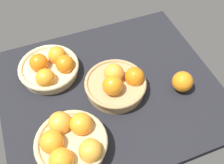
% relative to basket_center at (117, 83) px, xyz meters
% --- Properties ---
extents(market_tray, '(0.84, 0.72, 0.03)m').
position_rel_basket_center_xyz_m(market_tray, '(0.02, -0.01, -0.06)').
color(market_tray, black).
rests_on(market_tray, ground).
extents(basket_center, '(0.24, 0.24, 0.11)m').
position_rel_basket_center_xyz_m(basket_center, '(0.00, 0.00, 0.00)').
color(basket_center, tan).
rests_on(basket_center, market_tray).
extents(basket_near_right, '(0.24, 0.24, 0.10)m').
position_rel_basket_center_xyz_m(basket_near_right, '(0.22, -0.17, -0.00)').
color(basket_near_right, '#D3BC8C').
rests_on(basket_near_right, market_tray).
extents(basket_far_right, '(0.24, 0.24, 0.11)m').
position_rel_basket_center_xyz_m(basket_far_right, '(0.23, 0.18, 0.01)').
color(basket_far_right, tan).
rests_on(basket_far_right, market_tray).
extents(loose_orange_front_gap, '(0.08, 0.08, 0.08)m').
position_rel_basket_center_xyz_m(loose_orange_front_gap, '(-0.24, 0.08, -0.00)').
color(loose_orange_front_gap, orange).
rests_on(loose_orange_front_gap, market_tray).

